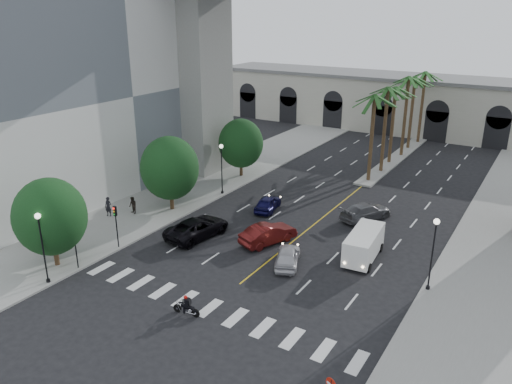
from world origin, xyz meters
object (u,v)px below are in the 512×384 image
object	(u,v)px
lamp_post_right	(433,248)
traffic_signal_far	(116,220)
motorcycle_rider	(187,306)
pedestrian_b	(133,205)
traffic_signal_near	(74,239)
pedestrian_a	(108,207)
car_e	(268,203)
car_b	(268,234)
lamp_post_left_near	(42,242)
lamp_post_left_far	(222,165)
car_d	(366,211)
cargo_van	(364,244)
car_a	(287,256)
car_c	(197,228)

from	to	relation	value
lamp_post_right	traffic_signal_far	xyz separation A→B (m)	(-22.70, -6.50, -0.71)
traffic_signal_far	motorcycle_rider	distance (m)	11.57
lamp_post_right	pedestrian_b	world-z (taller)	lamp_post_right
traffic_signal_near	pedestrian_a	bearing A→B (deg)	124.18
traffic_signal_far	car_e	size ratio (longest dim) A/B	0.88
motorcycle_rider	car_b	xyz separation A→B (m)	(-0.88, 11.53, 0.20)
traffic_signal_far	car_b	bearing A→B (deg)	36.65
motorcycle_rider	pedestrian_a	world-z (taller)	pedestrian_a
lamp_post_left_near	traffic_signal_near	distance (m)	2.60
lamp_post_left_far	car_d	bearing A→B (deg)	6.16
pedestrian_a	pedestrian_b	world-z (taller)	pedestrian_a
car_b	cargo_van	xyz separation A→B (m)	(7.60, 1.41, 0.42)
car_a	pedestrian_a	bearing A→B (deg)	-20.56
motorcycle_rider	car_c	world-z (taller)	car_c
car_b	cargo_van	distance (m)	7.74
lamp_post_left_near	car_c	xyz separation A→B (m)	(4.10, 11.63, -2.40)
car_c	car_d	xyz separation A→B (m)	(10.76, 10.98, -0.06)
lamp_post_right	car_d	xyz separation A→B (m)	(-7.94, 9.60, -2.46)
cargo_van	car_d	bearing A→B (deg)	103.54
lamp_post_left_near	pedestrian_a	bearing A→B (deg)	117.00
cargo_van	car_a	bearing A→B (deg)	-144.18
lamp_post_left_near	car_b	distance (m)	17.00
car_b	car_d	xyz separation A→B (m)	(5.08, 8.90, -0.06)
lamp_post_left_near	traffic_signal_near	bearing A→B (deg)	87.71
lamp_post_left_near	car_e	xyz separation A→B (m)	(6.16, 19.79, -2.51)
lamp_post_left_far	traffic_signal_near	bearing A→B (deg)	-89.69
traffic_signal_far	car_c	xyz separation A→B (m)	(4.00, 5.13, -1.69)
car_c	cargo_van	world-z (taller)	cargo_van
lamp_post_right	car_e	xyz separation A→B (m)	(-16.64, 6.79, -2.51)
cargo_van	car_e	bearing A→B (deg)	152.27
traffic_signal_far	car_e	bearing A→B (deg)	65.50
car_e	pedestrian_b	world-z (taller)	pedestrian_b
car_b	pedestrian_b	bearing A→B (deg)	27.15
lamp_post_left_near	car_e	size ratio (longest dim) A/B	1.28
traffic_signal_far	car_e	world-z (taller)	traffic_signal_far
lamp_post_left_far	car_a	world-z (taller)	lamp_post_left_far
pedestrian_a	pedestrian_b	bearing A→B (deg)	33.20
traffic_signal_near	traffic_signal_far	distance (m)	4.00
lamp_post_left_far	traffic_signal_near	size ratio (longest dim) A/B	1.47
lamp_post_left_far	car_e	size ratio (longest dim) A/B	1.28
lamp_post_left_far	car_e	distance (m)	6.76
car_e	cargo_van	size ratio (longest dim) A/B	0.78
lamp_post_left_far	car_e	bearing A→B (deg)	-11.07
lamp_post_left_far	traffic_signal_far	xyz separation A→B (m)	(0.10, -14.50, -0.71)
cargo_van	motorcycle_rider	bearing A→B (deg)	-122.54
lamp_post_right	car_d	size ratio (longest dim) A/B	1.02
traffic_signal_far	motorcycle_rider	size ratio (longest dim) A/B	1.92
car_c	cargo_van	bearing A→B (deg)	-156.95
lamp_post_left_far	traffic_signal_near	world-z (taller)	lamp_post_left_far
car_d	traffic_signal_far	bearing A→B (deg)	71.88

